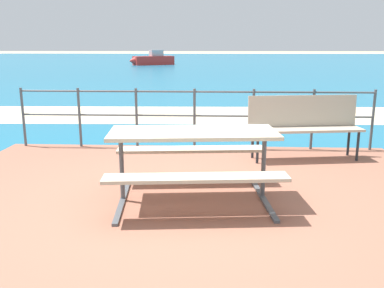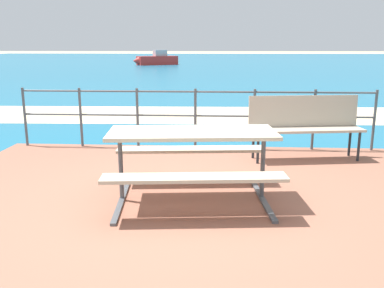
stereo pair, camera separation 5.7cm
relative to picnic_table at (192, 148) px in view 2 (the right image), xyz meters
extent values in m
plane|color=tan|center=(-0.09, -0.04, -0.66)|extent=(240.00, 240.00, 0.00)
cube|color=#935B47|center=(-0.09, -0.04, -0.63)|extent=(6.40, 5.20, 0.06)
cube|color=#196B8E|center=(-0.09, 39.96, -0.66)|extent=(90.00, 90.00, 0.01)
cube|color=beige|center=(-0.09, 6.22, -0.66)|extent=(54.06, 4.39, 0.01)
cube|color=#BCAD93|center=(0.00, 0.00, 0.17)|extent=(1.89, 0.89, 0.04)
cube|color=#BCAD93|center=(0.05, -0.57, -0.16)|extent=(1.85, 0.43, 0.04)
cube|color=#BCAD93|center=(-0.05, 0.57, -0.16)|extent=(1.85, 0.43, 0.04)
cylinder|color=#4C5156|center=(-0.79, -0.08, -0.21)|extent=(0.05, 0.05, 0.78)
cube|color=#4C5156|center=(-0.79, -0.08, -0.59)|extent=(0.19, 1.40, 0.03)
cylinder|color=#4C5156|center=(0.79, 0.08, -0.21)|extent=(0.05, 0.05, 0.78)
cube|color=#4C5156|center=(0.79, 0.08, -0.59)|extent=(0.19, 1.40, 0.03)
cube|color=tan|center=(1.63, 1.79, -0.13)|extent=(1.75, 0.64, 0.04)
cube|color=tan|center=(1.60, 1.97, 0.12)|extent=(1.70, 0.31, 0.48)
cylinder|color=#1E2328|center=(0.88, 1.53, -0.37)|extent=(0.04, 0.04, 0.47)
cylinder|color=#1E2328|center=(0.84, 1.82, -0.37)|extent=(0.04, 0.04, 0.47)
cylinder|color=#1E2328|center=(2.41, 1.75, -0.37)|extent=(0.04, 0.04, 0.47)
cylinder|color=#1E2328|center=(2.37, 2.05, -0.37)|extent=(0.04, 0.04, 0.47)
cylinder|color=#4C5156|center=(-3.04, 2.44, -0.10)|extent=(0.04, 0.04, 1.01)
cylinder|color=#4C5156|center=(-2.06, 2.44, -0.10)|extent=(0.04, 0.04, 1.01)
cylinder|color=#4C5156|center=(-1.07, 2.44, -0.10)|extent=(0.04, 0.04, 1.01)
cylinder|color=#4C5156|center=(-0.09, 2.44, -0.10)|extent=(0.04, 0.04, 1.01)
cylinder|color=#4C5156|center=(0.89, 2.44, -0.10)|extent=(0.04, 0.04, 1.01)
cylinder|color=#4C5156|center=(1.88, 2.44, -0.10)|extent=(0.04, 0.04, 1.01)
cylinder|color=#4C5156|center=(2.86, 2.44, -0.10)|extent=(0.04, 0.04, 1.01)
cylinder|color=#4C5156|center=(-0.09, 2.44, 0.36)|extent=(5.90, 0.03, 0.03)
cylinder|color=#4C5156|center=(-0.09, 2.44, -0.05)|extent=(5.90, 0.03, 0.03)
cube|color=red|center=(-5.18, 33.81, -0.26)|extent=(3.76, 2.86, 0.78)
cube|color=#A5A8AD|center=(-4.94, 33.94, 0.40)|extent=(1.36, 1.21, 0.54)
cone|color=red|center=(-6.98, 32.76, -0.26)|extent=(0.79, 0.86, 0.70)
camera|label=1|loc=(0.20, -4.44, 1.11)|focal=38.71mm
camera|label=2|loc=(0.26, -4.43, 1.11)|focal=38.71mm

